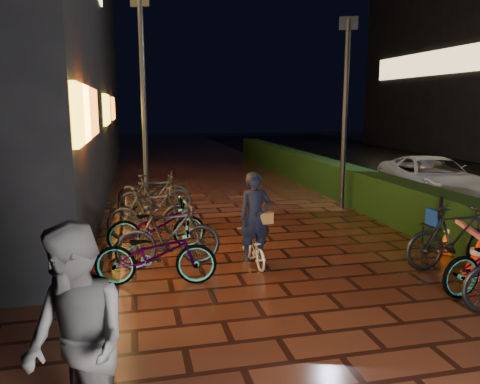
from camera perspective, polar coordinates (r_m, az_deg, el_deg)
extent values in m
plane|color=#381911|center=(7.16, 10.59, -12.06)|extent=(80.00, 80.00, 0.00)
cube|color=black|center=(15.44, 10.18, 2.06)|extent=(0.70, 20.00, 1.00)
imported|color=#59595C|center=(3.93, -19.34, -17.19)|extent=(1.10, 1.16, 1.88)
imported|color=#ADADB2|center=(14.86, 22.28, 1.58)|extent=(2.90, 4.74, 1.23)
cube|color=yellow|center=(7.59, -18.76, 9.00)|extent=(0.08, 2.00, 0.90)
cube|color=orange|center=(9.08, -17.82, 9.22)|extent=(0.08, 3.00, 0.90)
cube|color=yellow|center=(15.07, -15.93, 9.64)|extent=(0.08, 2.80, 0.90)
cube|color=orange|center=(20.06, -15.22, 9.80)|extent=(0.08, 2.20, 0.90)
cube|color=#FFD88C|center=(29.06, 21.67, 14.30)|extent=(0.06, 10.00, 1.30)
cylinder|color=black|center=(12.64, 12.65, 8.91)|extent=(0.17, 0.17, 4.86)
cube|color=black|center=(12.80, 13.10, 19.41)|extent=(0.46, 0.23, 0.33)
cylinder|color=black|center=(14.15, -11.67, 10.92)|extent=(0.20, 0.20, 5.76)
cube|color=black|center=(14.45, -12.10, 21.95)|extent=(0.55, 0.29, 0.39)
imported|color=silver|center=(8.15, 1.62, -6.81)|extent=(0.47, 1.16, 0.60)
imported|color=black|center=(7.92, 1.84, -3.05)|extent=(0.58, 0.40, 1.53)
cube|color=brown|center=(7.97, 3.09, -3.19)|extent=(0.27, 0.13, 0.19)
cone|color=red|center=(8.48, 27.09, -6.96)|extent=(0.44, 0.44, 0.70)
cone|color=orange|center=(9.66, 24.38, -4.69)|extent=(0.44, 0.44, 0.70)
cube|color=orange|center=(8.58, 26.90, -9.11)|extent=(0.49, 0.49, 0.03)
cube|color=#FF3C0D|center=(9.74, 24.23, -6.60)|extent=(0.49, 0.49, 0.03)
cube|color=#F40E42|center=(8.99, 25.80, -3.84)|extent=(0.56, 1.45, 0.07)
cube|color=black|center=(9.93, 23.15, -3.81)|extent=(0.59, 0.49, 0.04)
cylinder|color=black|center=(9.71, 22.69, -5.43)|extent=(0.03, 0.03, 0.39)
cylinder|color=black|center=(9.99, 24.75, -5.15)|extent=(0.03, 0.03, 0.39)
cylinder|color=black|center=(9.99, 21.37, -4.90)|extent=(0.03, 0.03, 0.39)
cylinder|color=black|center=(10.27, 23.41, -4.64)|extent=(0.03, 0.03, 0.39)
cube|color=#0B2B94|center=(9.89, 23.22, -2.83)|extent=(0.43, 0.37, 0.31)
cylinder|color=black|center=(9.69, 23.07, -3.22)|extent=(0.27, 0.40, 1.00)
imported|color=black|center=(7.34, -10.23, -7.43)|extent=(1.94, 0.93, 0.98)
imported|color=black|center=(9.84, -10.75, -2.50)|extent=(1.83, 0.61, 1.09)
imported|color=black|center=(8.07, -8.71, -5.32)|extent=(1.85, 0.68, 1.09)
imported|color=black|center=(9.02, -10.10, -4.02)|extent=(1.91, 0.80, 0.98)
imported|color=black|center=(11.57, -10.29, -0.54)|extent=(1.83, 0.61, 1.09)
imported|color=black|center=(12.71, -10.53, 0.20)|extent=(1.92, 0.84, 0.98)
imported|color=black|center=(8.68, 24.78, -5.06)|extent=(1.82, 0.56, 1.09)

